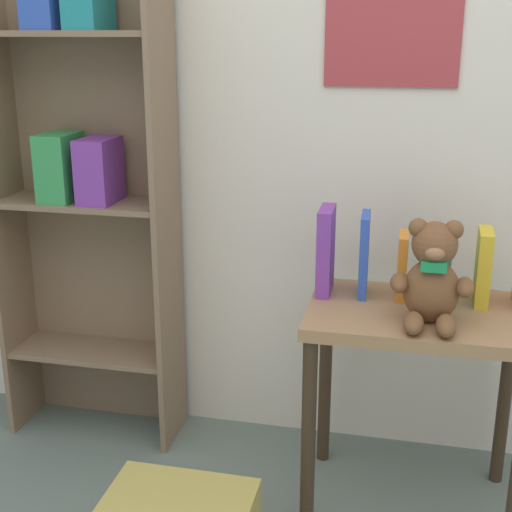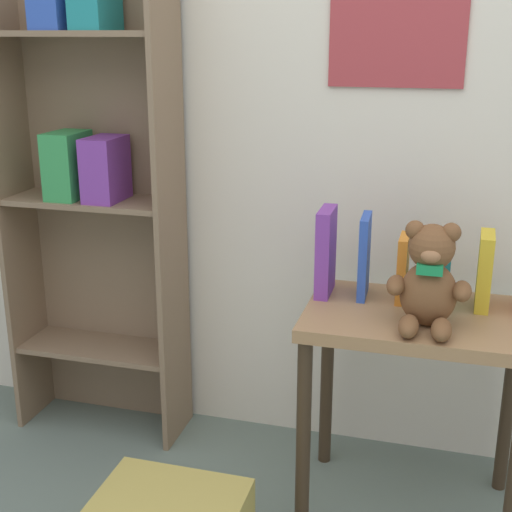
# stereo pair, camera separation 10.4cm
# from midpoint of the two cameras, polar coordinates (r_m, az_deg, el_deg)

# --- Properties ---
(wall_back) EXTENTS (4.80, 0.07, 2.50)m
(wall_back) POSITION_cam_midpoint_polar(r_m,az_deg,el_deg) (2.24, 11.58, 14.63)
(wall_back) COLOR silver
(wall_back) RESTS_ON ground_plane
(bookshelf_side) EXTENTS (0.58, 0.24, 1.64)m
(bookshelf_side) POSITION_cam_midpoint_polar(r_m,az_deg,el_deg) (2.40, -11.61, 6.55)
(bookshelf_side) COLOR #7F664C
(bookshelf_side) RESTS_ON ground_plane
(display_table) EXTENTS (0.61, 0.42, 0.62)m
(display_table) POSITION_cam_midpoint_polar(r_m,az_deg,el_deg) (2.04, 14.10, -7.27)
(display_table) COLOR #9E754C
(display_table) RESTS_ON ground_plane
(teddy_bear) EXTENTS (0.21, 0.19, 0.28)m
(teddy_bear) POSITION_cam_midpoint_polar(r_m,az_deg,el_deg) (1.87, 15.24, -1.90)
(teddy_bear) COLOR brown
(teddy_bear) RESTS_ON display_table
(book_standing_purple) EXTENTS (0.04, 0.14, 0.25)m
(book_standing_purple) POSITION_cam_midpoint_polar(r_m,az_deg,el_deg) (2.06, 7.05, 0.34)
(book_standing_purple) COLOR purple
(book_standing_purple) RESTS_ON display_table
(book_standing_blue) EXTENTS (0.03, 0.13, 0.24)m
(book_standing_blue) POSITION_cam_midpoint_polar(r_m,az_deg,el_deg) (2.05, 10.09, -0.03)
(book_standing_blue) COLOR #2D51B7
(book_standing_blue) RESTS_ON display_table
(book_standing_orange) EXTENTS (0.03, 0.12, 0.19)m
(book_standing_orange) POSITION_cam_midpoint_polar(r_m,az_deg,el_deg) (2.05, 13.09, -0.97)
(book_standing_orange) COLOR orange
(book_standing_orange) RESTS_ON display_table
(book_standing_teal) EXTENTS (0.04, 0.14, 0.21)m
(book_standing_teal) POSITION_cam_midpoint_polar(r_m,az_deg,el_deg) (2.04, 16.16, -1.04)
(book_standing_teal) COLOR teal
(book_standing_teal) RESTS_ON display_table
(book_standing_yellow) EXTENTS (0.04, 0.13, 0.21)m
(book_standing_yellow) POSITION_cam_midpoint_polar(r_m,az_deg,el_deg) (2.06, 19.21, -1.14)
(book_standing_yellow) COLOR gold
(book_standing_yellow) RESTS_ON display_table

